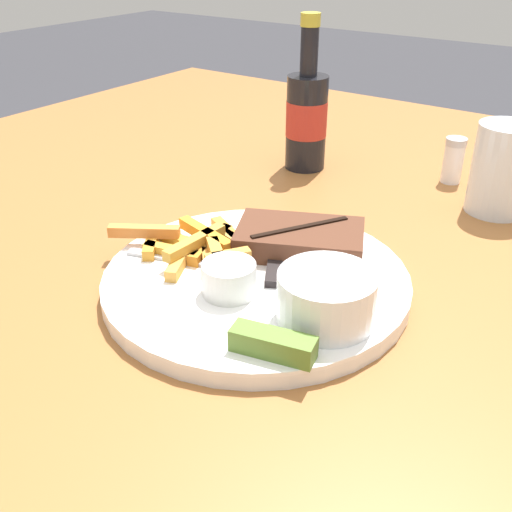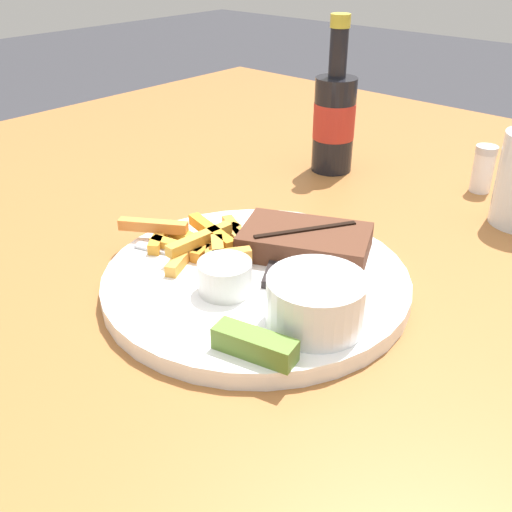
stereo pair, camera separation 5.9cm
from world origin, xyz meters
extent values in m
cube|color=#935B2D|center=(0.00, 0.00, 0.71)|extent=(1.50, 1.56, 0.04)
cylinder|color=#935B2D|center=(-0.69, 0.72, 0.34)|extent=(0.06, 0.06, 0.69)
cylinder|color=white|center=(0.00, 0.00, 0.74)|extent=(0.31, 0.31, 0.01)
cylinder|color=white|center=(0.00, 0.00, 0.75)|extent=(0.31, 0.31, 0.00)
cube|color=#512D1E|center=(0.01, 0.07, 0.76)|extent=(0.16, 0.13, 0.03)
cube|color=black|center=(0.01, 0.07, 0.77)|extent=(0.06, 0.10, 0.00)
cube|color=#BD8D41|center=(-0.06, 0.03, 0.75)|extent=(0.06, 0.03, 0.01)
cube|color=gold|center=(-0.09, -0.02, 0.75)|extent=(0.06, 0.03, 0.01)
cube|color=gold|center=(-0.07, -0.01, 0.76)|extent=(0.02, 0.08, 0.01)
cube|color=gold|center=(-0.02, -0.01, 0.76)|extent=(0.04, 0.04, 0.01)
cube|color=gold|center=(-0.11, 0.00, 0.75)|extent=(0.06, 0.02, 0.01)
cube|color=orange|center=(-0.12, -0.03, 0.75)|extent=(0.04, 0.05, 0.01)
cube|color=#C67A25|center=(-0.07, 0.00, 0.75)|extent=(0.03, 0.06, 0.01)
cube|color=orange|center=(-0.13, -0.02, 0.76)|extent=(0.07, 0.05, 0.01)
cube|color=gold|center=(-0.07, -0.04, 0.75)|extent=(0.03, 0.05, 0.01)
cube|color=#C98336|center=(-0.07, 0.01, 0.75)|extent=(0.02, 0.08, 0.01)
cube|color=gold|center=(-0.04, -0.02, 0.76)|extent=(0.05, 0.05, 0.01)
cube|color=orange|center=(-0.08, 0.01, 0.76)|extent=(0.08, 0.03, 0.01)
cube|color=#C98433|center=(-0.04, -0.02, 0.75)|extent=(0.05, 0.05, 0.01)
cube|color=orange|center=(-0.08, 0.05, 0.75)|extent=(0.05, 0.04, 0.01)
cylinder|color=white|center=(0.10, -0.03, 0.77)|extent=(0.09, 0.09, 0.05)
cylinder|color=beige|center=(0.10, -0.03, 0.79)|extent=(0.08, 0.08, 0.01)
cylinder|color=silver|center=(0.00, -0.04, 0.76)|extent=(0.05, 0.05, 0.03)
cylinder|color=black|center=(0.00, -0.04, 0.78)|extent=(0.05, 0.05, 0.01)
cube|color=#567A2D|center=(0.09, -0.10, 0.76)|extent=(0.07, 0.04, 0.02)
cube|color=#B7B7BC|center=(-0.09, -0.03, 0.75)|extent=(0.10, 0.04, 0.00)
cube|color=#B7B7BC|center=(-0.02, -0.01, 0.75)|extent=(0.03, 0.01, 0.00)
cube|color=#B7B7BC|center=(-0.02, -0.01, 0.75)|extent=(0.03, 0.01, 0.00)
cube|color=#B7B7BC|center=(-0.02, 0.00, 0.75)|extent=(0.03, 0.01, 0.00)
cube|color=#B7B7BC|center=(-0.03, 0.08, 0.75)|extent=(0.07, 0.10, 0.00)
cube|color=black|center=(0.02, 0.01, 0.75)|extent=(0.04, 0.06, 0.01)
cylinder|color=black|center=(-0.14, 0.33, 0.80)|extent=(0.06, 0.06, 0.14)
cylinder|color=#B22D23|center=(-0.14, 0.33, 0.80)|extent=(0.06, 0.06, 0.05)
cylinder|color=black|center=(-0.14, 0.33, 0.90)|extent=(0.03, 0.03, 0.07)
cylinder|color=gold|center=(-0.14, 0.33, 0.94)|extent=(0.03, 0.03, 0.02)
cylinder|color=white|center=(0.06, 0.40, 0.76)|extent=(0.03, 0.03, 0.05)
cylinder|color=#B7B7BC|center=(0.06, 0.40, 0.79)|extent=(0.03, 0.03, 0.01)
camera|label=1|loc=(0.30, -0.42, 1.06)|focal=42.00mm
camera|label=2|loc=(0.35, -0.39, 1.06)|focal=42.00mm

